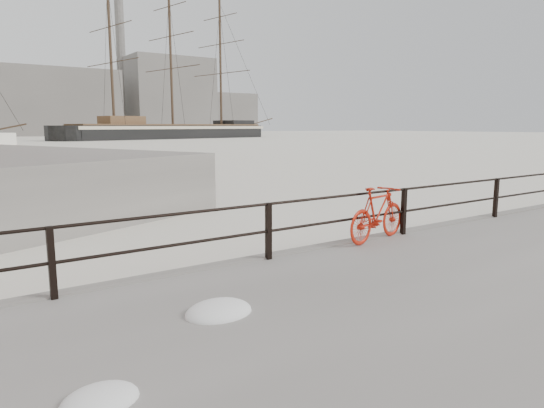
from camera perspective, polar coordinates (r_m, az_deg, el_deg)
ground at (r=11.03m, az=14.45°, el=-5.08°), size 400.00×400.00×0.00m
guardrail at (r=10.76m, az=15.23°, el=-0.84°), size 28.00×0.10×1.00m
bicycle at (r=10.02m, az=12.31°, el=-1.12°), size 1.87×0.61×1.12m
barque_black at (r=106.21m, az=-11.53°, el=7.56°), size 61.86×30.95×33.54m
industrial_west at (r=149.78m, az=-24.07°, el=10.82°), size 32.00×18.00×18.00m
industrial_mid at (r=164.83m, az=-12.17°, el=12.23°), size 26.00×20.00×24.00m
industrial_east at (r=179.10m, az=-5.81°, el=10.52°), size 20.00×16.00×14.00m
smokestack at (r=165.91m, az=-17.29°, el=15.47°), size 2.80×2.80×44.00m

